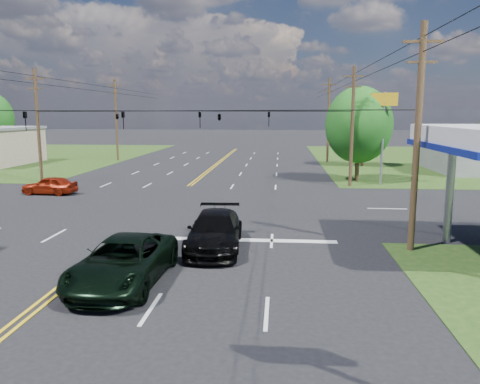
# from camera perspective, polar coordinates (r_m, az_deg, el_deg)

# --- Properties ---
(ground) EXTENTS (280.00, 280.00, 0.00)m
(ground) POSITION_cam_1_polar(r_m,az_deg,el_deg) (30.54, -9.07, -1.60)
(ground) COLOR black
(ground) RESTS_ON ground
(stop_bar) EXTENTS (10.00, 0.50, 0.02)m
(stop_bar) POSITION_cam_1_polar(r_m,az_deg,el_deg) (21.98, -1.36, -5.87)
(stop_bar) COLOR silver
(stop_bar) RESTS_ON ground
(pole_se) EXTENTS (1.60, 0.28, 9.50)m
(pole_se) POSITION_cam_1_polar(r_m,az_deg,el_deg) (20.86, 20.81, 6.38)
(pole_se) COLOR #41311B
(pole_se) RESTS_ON ground
(pole_nw) EXTENTS (1.60, 0.28, 9.50)m
(pole_nw) POSITION_cam_1_polar(r_m,az_deg,el_deg) (43.16, -23.40, 7.55)
(pole_nw) COLOR #41311B
(pole_nw) RESTS_ON ground
(pole_ne) EXTENTS (1.60, 0.28, 9.50)m
(pole_ne) POSITION_cam_1_polar(r_m,az_deg,el_deg) (38.49, 13.52, 7.92)
(pole_ne) COLOR #41311B
(pole_ne) RESTS_ON ground
(pole_left_far) EXTENTS (1.60, 0.28, 10.00)m
(pole_left_far) POSITION_cam_1_polar(r_m,az_deg,el_deg) (60.58, -14.86, 8.61)
(pole_left_far) COLOR #41311B
(pole_left_far) RESTS_ON ground
(pole_right_far) EXTENTS (1.60, 0.28, 10.00)m
(pole_right_far) POSITION_cam_1_polar(r_m,az_deg,el_deg) (57.34, 10.72, 8.72)
(pole_right_far) COLOR #41311B
(pole_right_far) RESTS_ON ground
(span_wire_signals) EXTENTS (26.00, 18.00, 1.13)m
(span_wire_signals) POSITION_cam_1_polar(r_m,az_deg,el_deg) (29.97, -9.38, 9.72)
(span_wire_signals) COLOR black
(span_wire_signals) RESTS_ON ground
(power_lines) EXTENTS (26.04, 100.00, 0.64)m
(power_lines) POSITION_cam_1_polar(r_m,az_deg,el_deg) (28.17, -10.56, 15.01)
(power_lines) COLOR black
(power_lines) RESTS_ON ground
(tree_right_a) EXTENTS (5.70, 5.70, 8.18)m
(tree_right_a) POSITION_cam_1_polar(r_m,az_deg,el_deg) (41.61, 14.28, 7.93)
(tree_right_a) COLOR #41311B
(tree_right_a) RESTS_ON ground
(tree_right_b) EXTENTS (4.94, 4.94, 7.09)m
(tree_right_b) POSITION_cam_1_polar(r_m,az_deg,el_deg) (53.87, 14.85, 7.52)
(tree_right_b) COLOR #41311B
(tree_right_b) RESTS_ON ground
(pickup_dkgreen) EXTENTS (2.82, 5.83, 1.60)m
(pickup_dkgreen) POSITION_cam_1_polar(r_m,az_deg,el_deg) (16.79, -14.03, -8.24)
(pickup_dkgreen) COLOR black
(pickup_dkgreen) RESTS_ON ground
(suv_black) EXTENTS (2.46, 5.60, 1.60)m
(suv_black) POSITION_cam_1_polar(r_m,az_deg,el_deg) (20.39, -3.09, -4.79)
(suv_black) COLOR black
(suv_black) RESTS_ON ground
(sedan_red) EXTENTS (3.97, 1.74, 1.33)m
(sedan_red) POSITION_cam_1_polar(r_m,az_deg,el_deg) (36.85, -22.19, 0.77)
(sedan_red) COLOR maroon
(sedan_red) RESTS_ON ground
(polesign_ne) EXTENTS (2.07, 0.78, 7.56)m
(polesign_ne) POSITION_cam_1_polar(r_m,az_deg,el_deg) (39.93, 17.12, 9.11)
(polesign_ne) COLOR #A5A5AA
(polesign_ne) RESTS_ON ground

